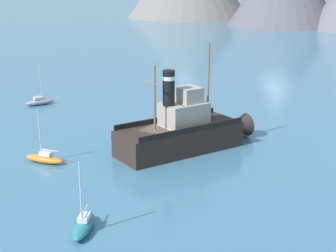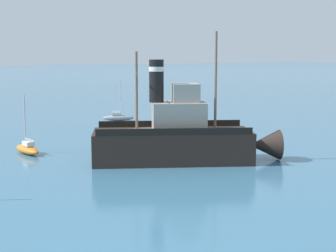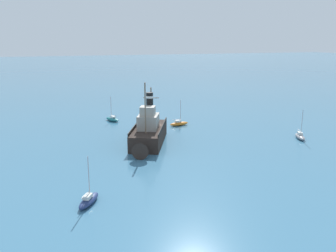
{
  "view_description": "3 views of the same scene",
  "coord_description": "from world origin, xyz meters",
  "px_view_note": "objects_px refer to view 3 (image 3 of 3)",
  "views": [
    {
      "loc": [
        24.01,
        -37.95,
        16.04
      ],
      "look_at": [
        -0.12,
        2.13,
        2.14
      ],
      "focal_mm": 55.0,
      "sensor_mm": 36.0,
      "label": 1
    },
    {
      "loc": [
        34.9,
        -17.6,
        8.33
      ],
      "look_at": [
        -0.41,
        2.42,
        2.51
      ],
      "focal_mm": 55.0,
      "sensor_mm": 36.0,
      "label": 2
    },
    {
      "loc": [
        16.68,
        53.58,
        16.0
      ],
      "look_at": [
        -0.6,
        5.38,
        3.36
      ],
      "focal_mm": 38.0,
      "sensor_mm": 36.0,
      "label": 3
    }
  ],
  "objects_px": {
    "sailboat_orange": "(179,123)",
    "sailboat_navy": "(89,200)",
    "old_tugboat": "(148,132)",
    "sailboat_grey": "(300,136)",
    "sailboat_teal": "(112,119)"
  },
  "relations": [
    {
      "from": "sailboat_teal",
      "to": "sailboat_navy",
      "type": "distance_m",
      "value": 36.62
    },
    {
      "from": "sailboat_orange",
      "to": "sailboat_grey",
      "type": "bearing_deg",
      "value": 135.58
    },
    {
      "from": "old_tugboat",
      "to": "sailboat_orange",
      "type": "xyz_separation_m",
      "value": [
        -8.84,
        -9.46,
        -1.4
      ]
    },
    {
      "from": "old_tugboat",
      "to": "sailboat_orange",
      "type": "bearing_deg",
      "value": -133.03
    },
    {
      "from": "sailboat_grey",
      "to": "old_tugboat",
      "type": "bearing_deg",
      "value": -13.12
    },
    {
      "from": "sailboat_teal",
      "to": "sailboat_navy",
      "type": "relative_size",
      "value": 1.0
    },
    {
      "from": "sailboat_orange",
      "to": "sailboat_grey",
      "type": "distance_m",
      "value": 21.6
    },
    {
      "from": "sailboat_orange",
      "to": "sailboat_grey",
      "type": "relative_size",
      "value": 1.0
    },
    {
      "from": "sailboat_teal",
      "to": "sailboat_grey",
      "type": "distance_m",
      "value": 35.17
    },
    {
      "from": "sailboat_navy",
      "to": "sailboat_grey",
      "type": "bearing_deg",
      "value": -160.99
    },
    {
      "from": "sailboat_orange",
      "to": "sailboat_navy",
      "type": "bearing_deg",
      "value": 53.37
    },
    {
      "from": "sailboat_teal",
      "to": "sailboat_orange",
      "type": "xyz_separation_m",
      "value": [
        -11.12,
        7.95,
        0.0
      ]
    },
    {
      "from": "sailboat_orange",
      "to": "sailboat_teal",
      "type": "bearing_deg",
      "value": -35.59
    },
    {
      "from": "old_tugboat",
      "to": "sailboat_orange",
      "type": "distance_m",
      "value": 13.02
    },
    {
      "from": "old_tugboat",
      "to": "sailboat_orange",
      "type": "relative_size",
      "value": 2.95
    }
  ]
}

